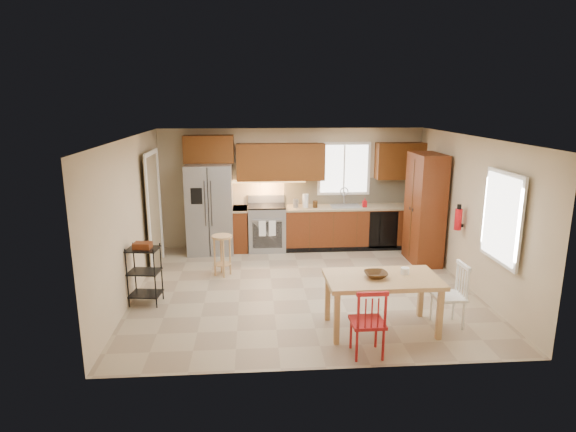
# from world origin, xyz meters

# --- Properties ---
(floor) EXTENTS (5.50, 5.50, 0.00)m
(floor) POSITION_xyz_m (0.00, 0.00, 0.00)
(floor) COLOR tan
(floor) RESTS_ON ground
(ceiling) EXTENTS (5.50, 5.00, 0.02)m
(ceiling) POSITION_xyz_m (0.00, 0.00, 2.50)
(ceiling) COLOR silver
(ceiling) RESTS_ON ground
(wall_back) EXTENTS (5.50, 0.02, 2.50)m
(wall_back) POSITION_xyz_m (0.00, 2.50, 1.25)
(wall_back) COLOR #CCB793
(wall_back) RESTS_ON ground
(wall_front) EXTENTS (5.50, 0.02, 2.50)m
(wall_front) POSITION_xyz_m (0.00, -2.50, 1.25)
(wall_front) COLOR #CCB793
(wall_front) RESTS_ON ground
(wall_left) EXTENTS (0.02, 5.00, 2.50)m
(wall_left) POSITION_xyz_m (-2.75, 0.00, 1.25)
(wall_left) COLOR #CCB793
(wall_left) RESTS_ON ground
(wall_right) EXTENTS (0.02, 5.00, 2.50)m
(wall_right) POSITION_xyz_m (2.75, 0.00, 1.25)
(wall_right) COLOR #CCB793
(wall_right) RESTS_ON ground
(refrigerator) EXTENTS (0.92, 0.75, 1.82)m
(refrigerator) POSITION_xyz_m (-1.70, 2.12, 0.91)
(refrigerator) COLOR gray
(refrigerator) RESTS_ON floor
(range_stove) EXTENTS (0.76, 0.63, 0.92)m
(range_stove) POSITION_xyz_m (-0.55, 2.19, 0.46)
(range_stove) COLOR gray
(range_stove) RESTS_ON floor
(base_cabinet_narrow) EXTENTS (0.30, 0.60, 0.90)m
(base_cabinet_narrow) POSITION_xyz_m (-1.10, 2.20, 0.45)
(base_cabinet_narrow) COLOR #622B12
(base_cabinet_narrow) RESTS_ON floor
(base_cabinet_run) EXTENTS (2.92, 0.60, 0.90)m
(base_cabinet_run) POSITION_xyz_m (1.29, 2.20, 0.45)
(base_cabinet_run) COLOR #622B12
(base_cabinet_run) RESTS_ON floor
(dishwasher) EXTENTS (0.60, 0.02, 0.78)m
(dishwasher) POSITION_xyz_m (1.85, 1.91, 0.45)
(dishwasher) COLOR black
(dishwasher) RESTS_ON floor
(backsplash) EXTENTS (2.92, 0.03, 0.55)m
(backsplash) POSITION_xyz_m (1.29, 2.48, 1.18)
(backsplash) COLOR beige
(backsplash) RESTS_ON wall_back
(upper_over_fridge) EXTENTS (1.00, 0.35, 0.55)m
(upper_over_fridge) POSITION_xyz_m (-1.70, 2.33, 2.10)
(upper_over_fridge) COLOR #582F0E
(upper_over_fridge) RESTS_ON wall_back
(upper_left_block) EXTENTS (1.80, 0.35, 0.75)m
(upper_left_block) POSITION_xyz_m (-0.25, 2.33, 1.83)
(upper_left_block) COLOR #582F0E
(upper_left_block) RESTS_ON wall_back
(upper_right_block) EXTENTS (1.00, 0.35, 0.75)m
(upper_right_block) POSITION_xyz_m (2.25, 2.33, 1.83)
(upper_right_block) COLOR #582F0E
(upper_right_block) RESTS_ON wall_back
(window_back) EXTENTS (1.12, 0.04, 1.12)m
(window_back) POSITION_xyz_m (1.10, 2.48, 1.65)
(window_back) COLOR white
(window_back) RESTS_ON wall_back
(sink) EXTENTS (0.62, 0.46, 0.16)m
(sink) POSITION_xyz_m (1.10, 2.20, 0.86)
(sink) COLOR gray
(sink) RESTS_ON base_cabinet_run
(undercab_glow) EXTENTS (1.60, 0.30, 0.01)m
(undercab_glow) POSITION_xyz_m (-0.55, 2.30, 1.43)
(undercab_glow) COLOR #FFBF66
(undercab_glow) RESTS_ON wall_back
(soap_bottle) EXTENTS (0.09, 0.09, 0.19)m
(soap_bottle) POSITION_xyz_m (1.48, 2.10, 1.00)
(soap_bottle) COLOR red
(soap_bottle) RESTS_ON base_cabinet_run
(paper_towel) EXTENTS (0.12, 0.12, 0.28)m
(paper_towel) POSITION_xyz_m (0.25, 2.15, 1.04)
(paper_towel) COLOR white
(paper_towel) RESTS_ON base_cabinet_run
(canister_steel) EXTENTS (0.11, 0.11, 0.18)m
(canister_steel) POSITION_xyz_m (0.05, 2.15, 0.99)
(canister_steel) COLOR gray
(canister_steel) RESTS_ON base_cabinet_run
(canister_wood) EXTENTS (0.10, 0.10, 0.14)m
(canister_wood) POSITION_xyz_m (0.45, 2.12, 0.97)
(canister_wood) COLOR #462C12
(canister_wood) RESTS_ON base_cabinet_run
(pantry) EXTENTS (0.50, 0.95, 2.10)m
(pantry) POSITION_xyz_m (2.43, 1.20, 1.05)
(pantry) COLOR #622B12
(pantry) RESTS_ON floor
(fire_extinguisher) EXTENTS (0.12, 0.12, 0.36)m
(fire_extinguisher) POSITION_xyz_m (2.63, 0.15, 1.10)
(fire_extinguisher) COLOR red
(fire_extinguisher) RESTS_ON wall_right
(window_right) EXTENTS (0.04, 1.02, 1.32)m
(window_right) POSITION_xyz_m (2.68, -1.15, 1.45)
(window_right) COLOR white
(window_right) RESTS_ON wall_right
(doorway) EXTENTS (0.04, 0.95, 2.10)m
(doorway) POSITION_xyz_m (-2.67, 1.30, 1.05)
(doorway) COLOR #8C7A59
(doorway) RESTS_ON wall_left
(dining_table) EXTENTS (1.53, 0.88, 0.74)m
(dining_table) POSITION_xyz_m (0.89, -1.54, 0.37)
(dining_table) COLOR tan
(dining_table) RESTS_ON floor
(chair_red) EXTENTS (0.42, 0.42, 0.89)m
(chair_red) POSITION_xyz_m (0.54, -2.19, 0.45)
(chair_red) COLOR #AD1A1B
(chair_red) RESTS_ON floor
(chair_white) EXTENTS (0.42, 0.42, 0.89)m
(chair_white) POSITION_xyz_m (1.84, -1.49, 0.45)
(chair_white) COLOR white
(chair_white) RESTS_ON floor
(table_bowl) EXTENTS (0.31, 0.31, 0.08)m
(table_bowl) POSITION_xyz_m (0.80, -1.54, 0.75)
(table_bowl) COLOR #462C12
(table_bowl) RESTS_ON dining_table
(table_jar) EXTENTS (0.11, 0.11, 0.13)m
(table_jar) POSITION_xyz_m (1.22, -1.45, 0.78)
(table_jar) COLOR white
(table_jar) RESTS_ON dining_table
(bar_stool) EXTENTS (0.48, 0.48, 0.74)m
(bar_stool) POSITION_xyz_m (-1.39, 0.72, 0.37)
(bar_stool) COLOR tan
(bar_stool) RESTS_ON floor
(utility_cart) EXTENTS (0.51, 0.42, 0.93)m
(utility_cart) POSITION_xyz_m (-2.50, -0.43, 0.46)
(utility_cart) COLOR black
(utility_cart) RESTS_ON floor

